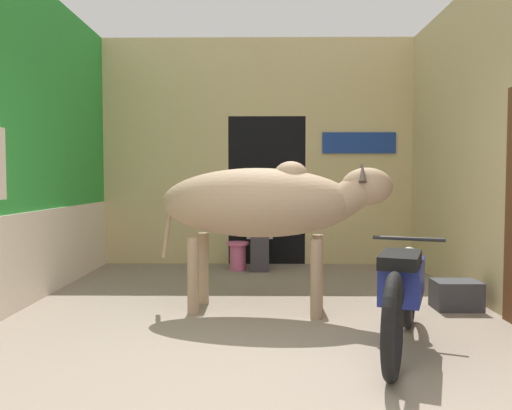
% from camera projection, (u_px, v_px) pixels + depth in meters
% --- Properties ---
extents(ground_plane, '(30.00, 30.00, 0.00)m').
position_uv_depth(ground_plane, '(252.00, 370.00, 3.33)').
color(ground_plane, gray).
extents(wall_left_shopfront, '(0.25, 4.19, 3.37)m').
position_uv_depth(wall_left_shopfront, '(33.00, 146.00, 5.35)').
color(wall_left_shopfront, green).
rests_on(wall_left_shopfront, ground_plane).
extents(wall_back_with_doorway, '(4.61, 0.93, 3.37)m').
position_uv_depth(wall_back_with_doorway, '(261.00, 168.00, 7.71)').
color(wall_back_with_doorway, '#D1BC84').
rests_on(wall_back_with_doorway, ground_plane).
extents(wall_right_with_door, '(0.22, 4.19, 3.37)m').
position_uv_depth(wall_right_with_door, '(482.00, 143.00, 5.26)').
color(wall_right_with_door, '#D1BC84').
rests_on(wall_right_with_door, ground_plane).
extents(cow, '(2.26, 0.95, 1.45)m').
position_uv_depth(cow, '(265.00, 204.00, 4.77)').
color(cow, tan).
rests_on(cow, ground_plane).
extents(motorcycle_near, '(0.82, 1.81, 0.80)m').
position_uv_depth(motorcycle_near, '(402.00, 290.00, 3.70)').
color(motorcycle_near, black).
rests_on(motorcycle_near, ground_plane).
extents(shopkeeper_seated, '(0.36, 0.34, 1.21)m').
position_uv_depth(shopkeeper_seated, '(260.00, 225.00, 6.98)').
color(shopkeeper_seated, '#3D3842').
rests_on(shopkeeper_seated, ground_plane).
extents(plastic_stool, '(0.32, 0.32, 0.40)m').
position_uv_depth(plastic_stool, '(238.00, 255.00, 6.99)').
color(plastic_stool, '#DB6093').
rests_on(plastic_stool, ground_plane).
extents(crate, '(0.44, 0.32, 0.28)m').
position_uv_depth(crate, '(456.00, 295.00, 4.90)').
color(crate, '#38383D').
rests_on(crate, ground_plane).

